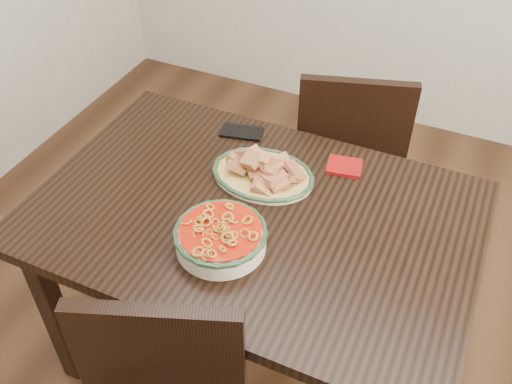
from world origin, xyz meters
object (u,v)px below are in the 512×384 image
at_px(dining_table, 253,231).
at_px(chair_far, 349,151).
at_px(fish_plate, 263,167).
at_px(noodle_bowl, 221,235).
at_px(smartphone, 242,132).

relative_size(dining_table, chair_far, 1.48).
distance_m(chair_far, fish_plate, 0.66).
relative_size(chair_far, fish_plate, 2.71).
height_order(fish_plate, noodle_bowl, fish_plate).
xyz_separation_m(fish_plate, smartphone, (-0.16, 0.19, -0.04)).
distance_m(dining_table, chair_far, 0.75).
xyz_separation_m(chair_far, fish_plate, (-0.13, -0.57, 0.30)).
bearing_deg(chair_far, noodle_bowl, 65.79).
bearing_deg(fish_plate, smartphone, 131.17).
relative_size(noodle_bowl, smartphone, 1.80).
xyz_separation_m(dining_table, fish_plate, (-0.04, 0.15, 0.13)).
height_order(chair_far, fish_plate, chair_far).
height_order(noodle_bowl, smartphone, noodle_bowl).
distance_m(chair_far, noodle_bowl, 0.94).
distance_m(fish_plate, smartphone, 0.25).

